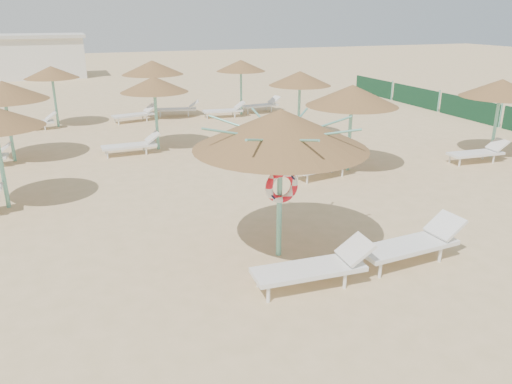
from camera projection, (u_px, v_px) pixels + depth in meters
name	position (u px, v px, depth m)	size (l,w,h in m)	color
ground	(283.00, 259.00, 10.27)	(120.00, 120.00, 0.00)	#DCB486
main_palapa	(281.00, 130.00, 9.55)	(3.43, 3.43, 3.07)	#6EBFA8
lounger_main_a	(316.00, 266.00, 9.16)	(2.28, 0.78, 0.82)	white
lounger_main_b	(414.00, 243.00, 10.08)	(2.34, 0.86, 0.83)	white
palapa_field	(204.00, 84.00, 18.42)	(19.07, 13.72, 2.72)	#6EBFA8
service_hut	(29.00, 56.00, 38.46)	(8.40, 4.40, 3.25)	silver
windbreak_fence	(469.00, 109.00, 23.55)	(0.08, 19.84, 1.10)	#1B5231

